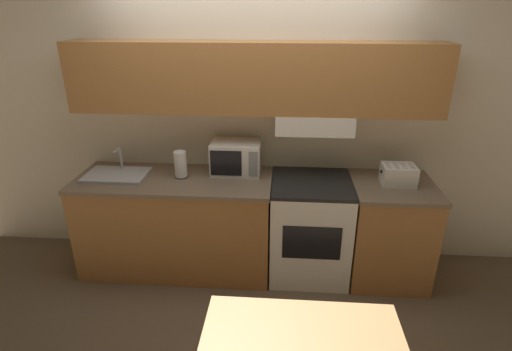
% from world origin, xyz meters
% --- Properties ---
extents(ground_plane, '(16.00, 16.00, 0.00)m').
position_xyz_m(ground_plane, '(0.00, 0.00, 0.00)').
color(ground_plane, brown).
extents(wall_back, '(5.42, 0.38, 2.55)m').
position_xyz_m(wall_back, '(0.01, -0.06, 1.46)').
color(wall_back, silver).
rests_on(wall_back, ground_plane).
extents(lower_counter_main, '(1.68, 0.69, 0.88)m').
position_xyz_m(lower_counter_main, '(-0.68, -0.34, 0.44)').
color(lower_counter_main, '#A36B38').
rests_on(lower_counter_main, ground_plane).
extents(lower_counter_right_stub, '(0.68, 0.69, 0.88)m').
position_xyz_m(lower_counter_right_stub, '(1.18, -0.34, 0.44)').
color(lower_counter_right_stub, '#A36B38').
rests_on(lower_counter_right_stub, ground_plane).
extents(stove_range, '(0.67, 0.67, 0.88)m').
position_xyz_m(stove_range, '(0.50, -0.33, 0.44)').
color(stove_range, white).
rests_on(stove_range, ground_plane).
extents(microwave, '(0.43, 0.30, 0.28)m').
position_xyz_m(microwave, '(-0.16, -0.18, 1.02)').
color(microwave, white).
rests_on(microwave, lower_counter_main).
extents(toaster, '(0.28, 0.21, 0.16)m').
position_xyz_m(toaster, '(1.20, -0.32, 0.96)').
color(toaster, white).
rests_on(toaster, lower_counter_right_stub).
extents(sink_basin, '(0.52, 0.35, 0.22)m').
position_xyz_m(sink_basin, '(-1.18, -0.34, 0.90)').
color(sink_basin, '#B7BABF').
rests_on(sink_basin, lower_counter_main).
extents(paper_towel_roll, '(0.12, 0.12, 0.23)m').
position_xyz_m(paper_towel_roll, '(-0.62, -0.31, 1.00)').
color(paper_towel_roll, black).
rests_on(paper_towel_roll, lower_counter_main).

